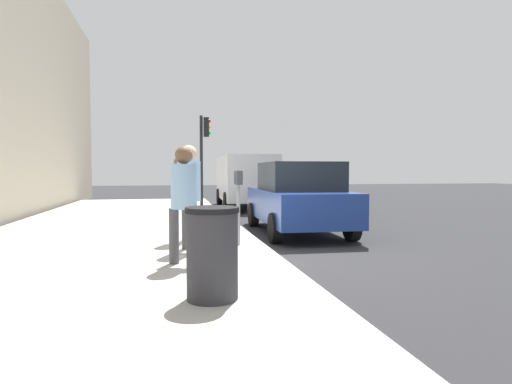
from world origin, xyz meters
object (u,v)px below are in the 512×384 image
object	(u,v)px
parked_sedan_near	(297,198)
trash_bin	(212,253)
pedestrian_bystander	(184,195)
parking_meter	(238,192)
parking_officer	(180,192)
traffic_signal	(204,145)
parked_van_far	(245,178)
pedestrian_at_meter	(189,188)

from	to	relation	value
parked_sedan_near	trash_bin	bearing A→B (deg)	154.05
trash_bin	pedestrian_bystander	bearing A→B (deg)	7.55
parked_sedan_near	parking_meter	bearing A→B (deg)	140.40
pedestrian_bystander	parking_officer	xyz separation A→B (m)	(2.07, 0.00, -0.06)
parked_sedan_near	trash_bin	xyz separation A→B (m)	(-5.53, 2.69, -0.24)
pedestrian_bystander	parking_meter	bearing A→B (deg)	1.99
parking_officer	pedestrian_bystander	bearing A→B (deg)	-51.62
pedestrian_bystander	traffic_signal	distance (m)	10.63
parked_sedan_near	traffic_signal	size ratio (longest dim) A/B	1.24
parked_van_far	pedestrian_bystander	bearing A→B (deg)	165.30
traffic_signal	pedestrian_bystander	bearing A→B (deg)	173.74
parking_officer	trash_bin	distance (m)	3.90
pedestrian_at_meter	pedestrian_bystander	size ratio (longest dim) A/B	1.05
trash_bin	parked_van_far	bearing A→B (deg)	-11.75
traffic_signal	trash_bin	bearing A→B (deg)	175.75
parked_sedan_near	traffic_signal	bearing A→B (deg)	14.82
parking_officer	parked_sedan_near	xyz separation A→B (m)	(1.67, -2.93, -0.24)
pedestrian_at_meter	traffic_signal	xyz separation A→B (m)	(9.37, -1.03, 1.31)
pedestrian_at_meter	parked_sedan_near	world-z (taller)	pedestrian_at_meter
pedestrian_at_meter	trash_bin	xyz separation A→B (m)	(-2.89, -0.11, -0.60)
parked_van_far	traffic_signal	xyz separation A→B (m)	(-0.69, 1.78, 1.32)
pedestrian_bystander	parked_van_far	world-z (taller)	parked_van_far
parked_van_far	parking_meter	bearing A→B (deg)	169.06
parking_meter	trash_bin	xyz separation A→B (m)	(-3.27, 0.82, -0.51)
pedestrian_at_meter	parking_officer	size ratio (longest dim) A/B	1.10
parking_officer	traffic_signal	size ratio (longest dim) A/B	0.47
pedestrian_bystander	traffic_signal	bearing A→B (deg)	31.16
parking_meter	traffic_signal	distance (m)	9.10
pedestrian_at_meter	pedestrian_bystander	bearing A→B (deg)	-111.04
parking_meter	trash_bin	size ratio (longest dim) A/B	1.40
parking_officer	parked_sedan_near	size ratio (longest dim) A/B	0.38
pedestrian_bystander	parked_sedan_near	world-z (taller)	pedestrian_bystander
trash_bin	parking_officer	bearing A→B (deg)	3.52
pedestrian_at_meter	parked_van_far	bearing A→B (deg)	59.71
parked_van_far	trash_bin	distance (m)	13.24
parking_meter	parked_sedan_near	world-z (taller)	parked_sedan_near
traffic_signal	pedestrian_at_meter	bearing A→B (deg)	173.75
parking_officer	parked_van_far	distance (m)	9.56
parking_officer	trash_bin	world-z (taller)	parking_officer
pedestrian_at_meter	trash_bin	size ratio (longest dim) A/B	1.84
parking_meter	parking_officer	xyz separation A→B (m)	(0.59, 1.06, -0.03)
parked_van_far	traffic_signal	bearing A→B (deg)	111.27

